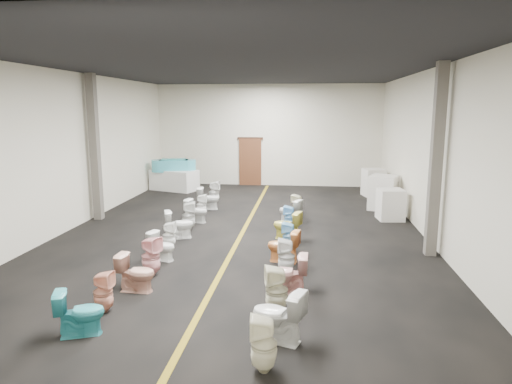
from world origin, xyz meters
TOP-DOWN VIEW (x-y plane):
  - floor at (0.00, 0.00)m, footprint 16.00×16.00m
  - ceiling at (0.00, 0.00)m, footprint 16.00×16.00m
  - wall_back at (0.00, 8.00)m, footprint 10.00×0.00m
  - wall_front at (0.00, -8.00)m, footprint 10.00×0.00m
  - wall_left at (-5.00, 0.00)m, footprint 0.00×16.00m
  - wall_right at (5.00, 0.00)m, footprint 0.00×16.00m
  - aisle_stripe at (0.00, 0.00)m, footprint 0.12×15.60m
  - back_door at (-0.80, 7.94)m, footprint 1.00×0.10m
  - door_frame at (-0.80, 7.95)m, footprint 1.15×0.08m
  - column_left at (-4.75, 1.00)m, footprint 0.25×0.25m
  - column_right at (4.75, -1.50)m, footprint 0.25×0.25m
  - display_table at (-3.86, 6.27)m, footprint 2.16×1.57m
  - bathtub at (-3.86, 6.27)m, footprint 1.84×0.89m
  - appliance_crate_a at (4.40, 1.96)m, footprint 0.84×0.84m
  - appliance_crate_b at (4.40, 3.40)m, footprint 1.14×1.14m
  - appliance_crate_c at (4.40, 4.34)m, footprint 0.79×0.79m
  - appliance_crate_d at (4.40, 5.90)m, footprint 0.92×0.92m
  - toilet_left_0 at (-1.64, -6.19)m, footprint 0.82×0.64m
  - toilet_left_1 at (-1.64, -5.39)m, footprint 0.34×0.33m
  - toilet_left_2 at (-1.42, -4.44)m, footprint 0.74×0.44m
  - toilet_left_3 at (-1.42, -3.61)m, footprint 0.50×0.49m
  - toilet_left_4 at (-1.50, -2.62)m, footprint 0.73×0.55m
  - toilet_left_5 at (-1.60, -1.77)m, footprint 0.33×0.33m
  - toilet_left_6 at (-1.61, -0.82)m, footprint 0.86×0.67m
  - toilet_left_7 at (-1.58, 0.05)m, footprint 0.44×0.43m
  - toilet_left_8 at (-1.57, 0.94)m, footprint 0.77×0.54m
  - toilet_left_9 at (-1.63, 1.83)m, footprint 0.33×0.32m
  - toilet_left_10 at (-1.60, 2.78)m, footprint 0.75×0.44m
  - toilet_left_11 at (-1.58, 3.64)m, footprint 0.40×0.40m
  - toilet_right_0 at (1.27, -6.87)m, footprint 0.39×0.39m
  - toilet_right_1 at (1.40, -6.04)m, footprint 0.92×0.71m
  - toilet_right_2 at (1.32, -5.11)m, footprint 0.45×0.45m
  - toilet_right_3 at (1.46, -4.21)m, footprint 0.76×0.44m
  - toilet_right_4 at (1.39, -3.22)m, footprint 0.37×0.36m
  - toilet_right_5 at (1.28, -2.43)m, footprint 0.80×0.55m
  - toilet_right_6 at (1.37, -1.53)m, footprint 0.37×0.36m
  - toilet_right_7 at (1.28, -0.59)m, footprint 0.84×0.63m
  - toilet_right_8 at (1.30, 0.40)m, footprint 0.37×0.37m
  - toilet_right_9 at (1.28, 1.23)m, footprint 0.82×0.67m
  - toilet_right_10 at (1.48, 2.12)m, footprint 0.42×0.42m

SIDE VIEW (x-z plane):
  - floor at x=0.00m, z-range 0.00..0.00m
  - aisle_stripe at x=0.00m, z-range 0.00..0.01m
  - toilet_left_4 at x=-1.50m, z-range 0.00..0.66m
  - toilet_left_5 at x=-1.60m, z-range 0.00..0.69m
  - toilet_right_8 at x=1.30m, z-range 0.00..0.70m
  - toilet_left_9 at x=-1.63m, z-range 0.00..0.70m
  - toilet_right_6 at x=1.37m, z-range 0.00..0.71m
  - toilet_right_10 at x=1.48m, z-range 0.00..0.71m
  - toilet_left_8 at x=-1.57m, z-range 0.00..0.71m
  - toilet_right_9 at x=1.28m, z-range 0.00..0.73m
  - toilet_left_1 at x=-1.64m, z-range 0.00..0.73m
  - toilet_left_0 at x=-1.64m, z-range 0.00..0.73m
  - toilet_left_2 at x=-1.42m, z-range 0.00..0.74m
  - toilet_right_5 at x=1.28m, z-range 0.00..0.75m
  - toilet_left_10 at x=-1.60m, z-range 0.00..0.76m
  - toilet_right_7 at x=1.28m, z-range 0.00..0.77m
  - toilet_left_6 at x=-1.61m, z-range 0.00..0.77m
  - toilet_right_3 at x=1.46m, z-range 0.00..0.77m
  - toilet_right_4 at x=1.39m, z-range 0.00..0.78m
  - toilet_right_0 at x=1.27m, z-range 0.00..0.79m
  - appliance_crate_c at x=4.40m, z-range 0.00..0.80m
  - toilet_right_1 at x=1.40m, z-range 0.00..0.83m
  - toilet_left_7 at x=-1.58m, z-range 0.00..0.83m
  - toilet_left_3 at x=-1.42m, z-range 0.00..0.85m
  - toilet_left_11 at x=-1.58m, z-range 0.00..0.85m
  - toilet_right_2 at x=1.32m, z-range 0.00..0.85m
  - display_table at x=-3.86m, z-range 0.00..0.86m
  - appliance_crate_a at x=4.40m, z-range 0.00..0.97m
  - appliance_crate_d at x=4.40m, z-range 0.00..1.09m
  - appliance_crate_b at x=4.40m, z-range 0.00..1.19m
  - back_door at x=-0.80m, z-range 0.00..2.10m
  - bathtub at x=-3.86m, z-range 0.79..1.34m
  - door_frame at x=-0.80m, z-range 2.07..2.17m
  - wall_back at x=0.00m, z-range -2.75..7.25m
  - wall_front at x=0.00m, z-range -2.75..7.25m
  - wall_left at x=-5.00m, z-range -5.75..10.25m
  - wall_right at x=5.00m, z-range -5.75..10.25m
  - column_left at x=-4.75m, z-range 0.00..4.50m
  - column_right at x=4.75m, z-range 0.00..4.50m
  - ceiling at x=0.00m, z-range 4.50..4.50m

